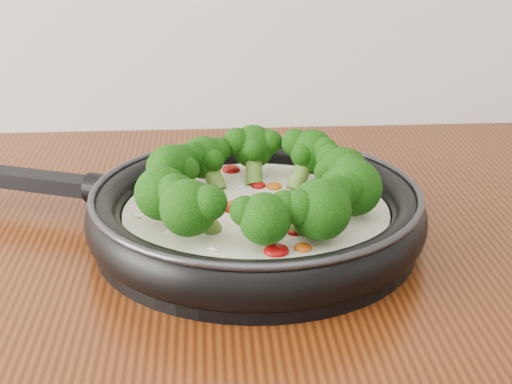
{
  "coord_description": "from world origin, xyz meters",
  "views": [
    {
      "loc": [
        -0.14,
        0.49,
        1.21
      ],
      "look_at": [
        -0.1,
        1.13,
        0.95
      ],
      "focal_mm": 52.43,
      "sensor_mm": 36.0,
      "label": 1
    }
  ],
  "objects": [
    {
      "name": "skillet",
      "position": [
        -0.1,
        1.13,
        0.93
      ],
      "size": [
        0.52,
        0.41,
        0.09
      ],
      "color": "black",
      "rests_on": "counter"
    }
  ]
}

